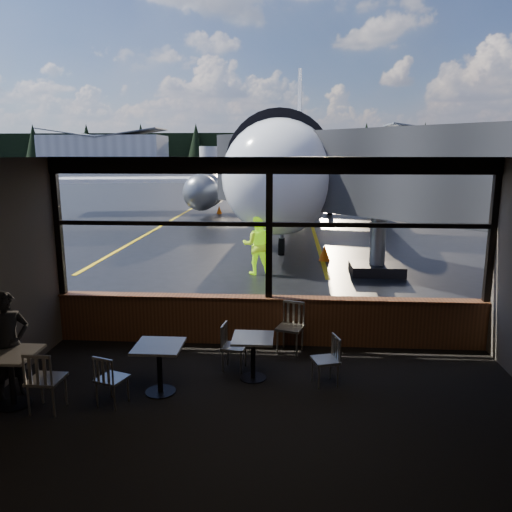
# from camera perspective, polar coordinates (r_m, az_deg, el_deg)

# --- Properties ---
(ground_plane) EXTENTS (520.00, 520.00, 0.00)m
(ground_plane) POSITION_cam_1_polar(r_m,az_deg,el_deg) (129.01, 3.75, 10.09)
(ground_plane) COLOR black
(ground_plane) RESTS_ON ground
(carpet_floor) EXTENTS (8.00, 6.00, 0.01)m
(carpet_floor) POSITION_cam_1_polar(r_m,az_deg,el_deg) (6.95, 0.33, -19.08)
(carpet_floor) COLOR black
(carpet_floor) RESTS_ON ground
(ceiling) EXTENTS (8.00, 6.00, 0.04)m
(ceiling) POSITION_cam_1_polar(r_m,az_deg,el_deg) (5.97, 0.37, 11.05)
(ceiling) COLOR #38332D
(ceiling) RESTS_ON ground
(wall_back) EXTENTS (8.00, 0.04, 3.50)m
(wall_back) POSITION_cam_1_polar(r_m,az_deg,el_deg) (3.49, -2.86, -19.67)
(wall_back) COLOR #4E453E
(wall_back) RESTS_ON ground
(window_sill) EXTENTS (8.00, 0.28, 0.90)m
(window_sill) POSITION_cam_1_polar(r_m,az_deg,el_deg) (9.49, 1.46, -7.47)
(window_sill) COLOR #5A301B
(window_sill) RESTS_ON ground
(window_header) EXTENTS (8.00, 0.18, 0.30)m
(window_header) POSITION_cam_1_polar(r_m,az_deg,el_deg) (8.97, 1.55, 10.31)
(window_header) COLOR black
(window_header) RESTS_ON ground
(mullion_left) EXTENTS (0.12, 0.12, 2.60)m
(mullion_left) POSITION_cam_1_polar(r_m,az_deg,el_deg) (10.04, -21.67, 3.04)
(mullion_left) COLOR black
(mullion_left) RESTS_ON ground
(mullion_centre) EXTENTS (0.12, 0.12, 2.60)m
(mullion_centre) POSITION_cam_1_polar(r_m,az_deg,el_deg) (9.07, 1.51, 3.03)
(mullion_centre) COLOR black
(mullion_centre) RESTS_ON ground
(mullion_right) EXTENTS (0.12, 0.12, 2.60)m
(mullion_right) POSITION_cam_1_polar(r_m,az_deg,el_deg) (9.75, 25.42, 2.50)
(mullion_right) COLOR black
(mullion_right) RESTS_ON ground
(window_transom) EXTENTS (8.00, 0.10, 0.08)m
(window_transom) POSITION_cam_1_polar(r_m,az_deg,el_deg) (9.06, 1.52, 3.65)
(window_transom) COLOR black
(window_transom) RESTS_ON ground
(airliner) EXTENTS (29.61, 35.05, 10.38)m
(airliner) POSITION_cam_1_polar(r_m,az_deg,el_deg) (28.92, 4.34, 14.89)
(airliner) COLOR white
(airliner) RESTS_ON ground_plane
(jet_bridge) EXTENTS (9.30, 11.37, 4.96)m
(jet_bridge) POSITION_cam_1_polar(r_m,az_deg,el_deg) (14.86, 16.55, 7.03)
(jet_bridge) COLOR #2A2A2C
(jet_bridge) RESTS_ON ground_plane
(cafe_table_near) EXTENTS (0.65, 0.65, 0.71)m
(cafe_table_near) POSITION_cam_1_polar(r_m,az_deg,el_deg) (8.12, -0.35, -11.59)
(cafe_table_near) COLOR #A09C93
(cafe_table_near) RESTS_ON carpet_floor
(cafe_table_mid) EXTENTS (0.70, 0.70, 0.77)m
(cafe_table_mid) POSITION_cam_1_polar(r_m,az_deg,el_deg) (7.81, -10.95, -12.57)
(cafe_table_mid) COLOR #9C9890
(cafe_table_mid) RESTS_ON carpet_floor
(cafe_table_left) EXTENTS (0.73, 0.73, 0.81)m
(cafe_table_left) POSITION_cam_1_polar(r_m,az_deg,el_deg) (8.11, -26.13, -12.54)
(cafe_table_left) COLOR #A49E97
(cafe_table_left) RESTS_ON carpet_floor
(chair_near_e) EXTENTS (0.54, 0.54, 0.79)m
(chair_near_e) POSITION_cam_1_polar(r_m,az_deg,el_deg) (8.00, 7.93, -11.76)
(chair_near_e) COLOR #BAB5A8
(chair_near_e) RESTS_ON carpet_floor
(chair_near_w) EXTENTS (0.50, 0.50, 0.80)m
(chair_near_w) POSITION_cam_1_polar(r_m,az_deg,el_deg) (8.43, -2.51, -10.36)
(chair_near_w) COLOR #A9A599
(chair_near_w) RESTS_ON carpet_floor
(chair_near_n) EXTENTS (0.64, 0.64, 0.93)m
(chair_near_n) POSITION_cam_1_polar(r_m,az_deg,el_deg) (9.11, 3.92, -8.24)
(chair_near_n) COLOR #B0AB9F
(chair_near_n) RESTS_ON carpet_floor
(chair_mid_s) EXTENTS (0.55, 0.55, 0.79)m
(chair_mid_s) POSITION_cam_1_polar(r_m,az_deg,el_deg) (7.63, -16.14, -13.36)
(chair_mid_s) COLOR #A9A499
(chair_mid_s) RESTS_ON carpet_floor
(chair_left_s) EXTENTS (0.52, 0.52, 0.93)m
(chair_left_s) POSITION_cam_1_polar(r_m,az_deg,el_deg) (7.73, -22.84, -12.93)
(chair_left_s) COLOR beige
(chair_left_s) RESTS_ON carpet_floor
(passenger) EXTENTS (0.69, 0.70, 1.63)m
(passenger) POSITION_cam_1_polar(r_m,az_deg,el_deg) (8.23, -26.39, -9.12)
(passenger) COLOR black
(passenger) RESTS_ON carpet_floor
(ground_crew) EXTENTS (0.89, 0.71, 1.77)m
(ground_crew) POSITION_cam_1_polar(r_m,az_deg,el_deg) (14.83, 0.12, 1.29)
(ground_crew) COLOR #BFF219
(ground_crew) RESTS_ON ground_plane
(cone_nose) EXTENTS (0.38, 0.38, 0.53)m
(cone_nose) POSITION_cam_1_polar(r_m,az_deg,el_deg) (16.93, 7.83, 0.35)
(cone_nose) COLOR #E35807
(cone_nose) RESTS_ON ground_plane
(cone_wing) EXTENTS (0.33, 0.33, 0.46)m
(cone_wing) POSITION_cam_1_polar(r_m,az_deg,el_deg) (30.03, -4.23, 5.29)
(cone_wing) COLOR #EE4C07
(cone_wing) RESTS_ON ground_plane
(hangar_left) EXTENTS (45.00, 18.00, 11.00)m
(hangar_left) POSITION_cam_1_polar(r_m,az_deg,el_deg) (201.65, -16.93, 11.76)
(hangar_left) COLOR silver
(hangar_left) RESTS_ON ground_plane
(hangar_mid) EXTENTS (38.00, 15.00, 10.00)m
(hangar_mid) POSITION_cam_1_polar(r_m,az_deg,el_deg) (193.97, 3.83, 12.10)
(hangar_mid) COLOR silver
(hangar_mid) RESTS_ON ground_plane
(hangar_right) EXTENTS (50.00, 20.00, 12.00)m
(hangar_right) POSITION_cam_1_polar(r_m,az_deg,el_deg) (196.26, 22.01, 11.58)
(hangar_right) COLOR silver
(hangar_right) RESTS_ON ground_plane
(fuel_tank_a) EXTENTS (8.00, 8.00, 6.00)m
(fuel_tank_a) POSITION_cam_1_polar(r_m,az_deg,el_deg) (193.36, -5.29, 11.49)
(fuel_tank_a) COLOR silver
(fuel_tank_a) RESTS_ON ground_plane
(fuel_tank_b) EXTENTS (8.00, 8.00, 6.00)m
(fuel_tank_b) POSITION_cam_1_polar(r_m,az_deg,el_deg) (192.04, -2.28, 11.52)
(fuel_tank_b) COLOR silver
(fuel_tank_b) RESTS_ON ground_plane
(fuel_tank_c) EXTENTS (8.00, 8.00, 6.00)m
(fuel_tank_c) POSITION_cam_1_polar(r_m,az_deg,el_deg) (191.24, 0.76, 11.53)
(fuel_tank_c) COLOR silver
(fuel_tank_c) RESTS_ON ground_plane
(treeline) EXTENTS (360.00, 3.00, 12.00)m
(treeline) POSITION_cam_1_polar(r_m,az_deg,el_deg) (218.97, 3.85, 12.31)
(treeline) COLOR black
(treeline) RESTS_ON ground_plane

